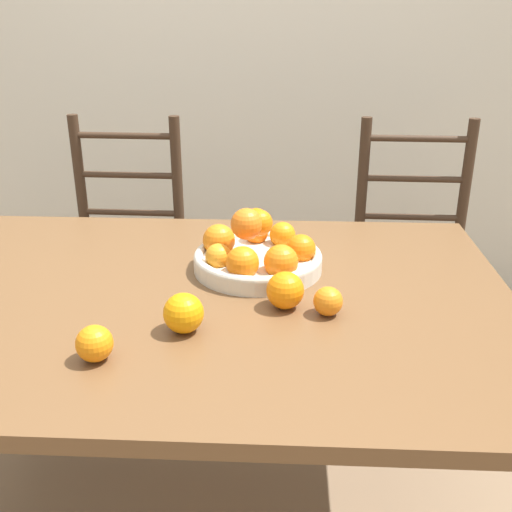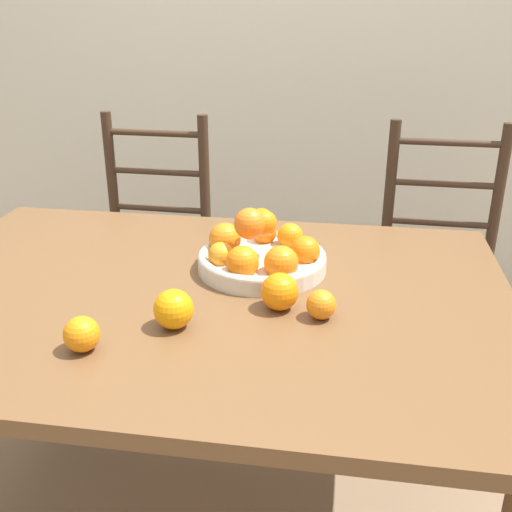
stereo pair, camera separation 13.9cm
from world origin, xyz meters
name	(u,v)px [view 2 (the right image)]	position (x,y,z in m)	size (l,w,h in m)	color
wall_back	(280,25)	(0.00, 1.55, 1.30)	(8.00, 0.06, 2.60)	beige
dining_table	(198,327)	(0.00, 0.00, 0.67)	(1.46, 1.03, 0.77)	brown
fruit_bowl	(261,253)	(0.13, 0.13, 0.81)	(0.32, 0.32, 0.17)	beige
orange_loose_0	(280,292)	(0.20, -0.06, 0.81)	(0.08, 0.08, 0.08)	orange
orange_loose_1	(171,309)	(0.00, -0.18, 0.81)	(0.08, 0.08, 0.08)	orange
orange_loose_2	(82,334)	(-0.15, -0.29, 0.80)	(0.07, 0.07, 0.07)	orange
orange_loose_3	(321,305)	(0.30, -0.09, 0.80)	(0.06, 0.06, 0.06)	orange
chair_left	(150,256)	(-0.40, 0.82, 0.48)	(0.43, 0.41, 1.01)	#382619
chair_right	(438,275)	(0.68, 0.82, 0.48)	(0.43, 0.41, 1.01)	#382619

